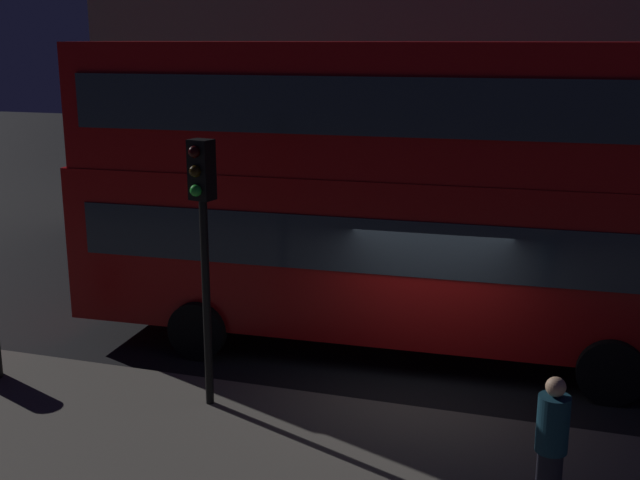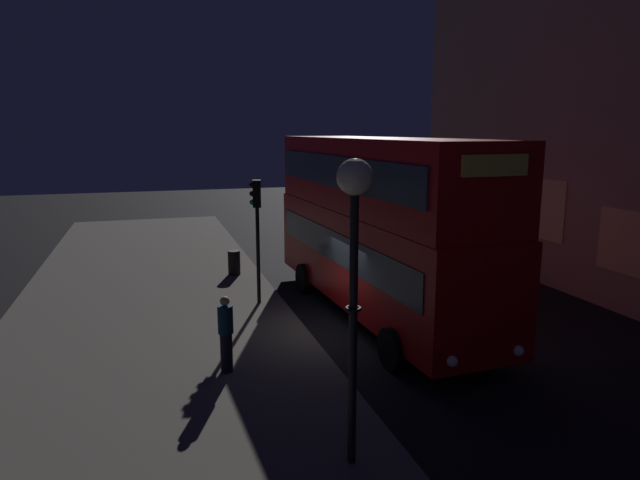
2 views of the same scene
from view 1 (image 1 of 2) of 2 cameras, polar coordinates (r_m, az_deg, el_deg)
The scene contains 4 objects.
ground_plane at distance 12.89m, azimuth 7.24°, elevation -10.90°, with size 80.00×80.00×0.00m, color black.
double_decker_bus at distance 13.81m, azimuth 4.81°, elevation 4.04°, with size 11.26×3.26×5.39m.
traffic_light_near_kerb at distance 11.42m, azimuth -8.36°, elevation 1.56°, with size 0.36×0.39×3.96m.
pedestrian at distance 9.40m, azimuth 16.13°, elevation -14.25°, with size 0.35×0.35×1.80m.
Camera 1 is at (1.97, -11.52, 5.44)m, focal length 44.89 mm.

